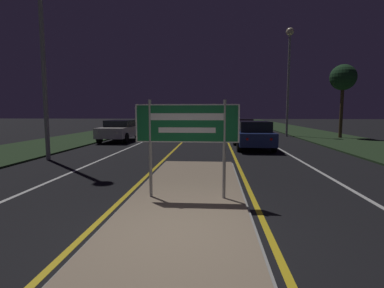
# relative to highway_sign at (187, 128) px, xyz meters

# --- Properties ---
(ground_plane) EXTENTS (160.00, 160.00, 0.00)m
(ground_plane) POSITION_rel_highway_sign_xyz_m (0.00, -1.99, -1.68)
(ground_plane) COLOR black
(median_island) EXTENTS (2.68, 9.95, 0.10)m
(median_island) POSITION_rel_highway_sign_xyz_m (0.00, 0.00, -1.64)
(median_island) COLOR #999993
(median_island) RESTS_ON ground_plane
(verge_left) EXTENTS (5.00, 100.00, 0.08)m
(verge_left) POSITION_rel_highway_sign_xyz_m (-9.50, 18.01, -1.64)
(verge_left) COLOR #23381E
(verge_left) RESTS_ON ground_plane
(verge_right) EXTENTS (5.00, 100.00, 0.08)m
(verge_right) POSITION_rel_highway_sign_xyz_m (9.50, 18.01, -1.64)
(verge_right) COLOR #23381E
(verge_right) RESTS_ON ground_plane
(centre_line_yellow_left) EXTENTS (0.12, 70.00, 0.01)m
(centre_line_yellow_left) POSITION_rel_highway_sign_xyz_m (-1.53, 23.01, -1.68)
(centre_line_yellow_left) COLOR gold
(centre_line_yellow_left) RESTS_ON ground_plane
(centre_line_yellow_right) EXTENTS (0.12, 70.00, 0.01)m
(centre_line_yellow_right) POSITION_rel_highway_sign_xyz_m (1.53, 23.01, -1.68)
(centre_line_yellow_right) COLOR gold
(centre_line_yellow_right) RESTS_ON ground_plane
(lane_line_white_left) EXTENTS (0.12, 70.00, 0.01)m
(lane_line_white_left) POSITION_rel_highway_sign_xyz_m (-4.20, 23.01, -1.68)
(lane_line_white_left) COLOR silver
(lane_line_white_left) RESTS_ON ground_plane
(lane_line_white_right) EXTENTS (0.12, 70.00, 0.01)m
(lane_line_white_right) POSITION_rel_highway_sign_xyz_m (4.20, 23.01, -1.68)
(lane_line_white_right) COLOR silver
(lane_line_white_right) RESTS_ON ground_plane
(edge_line_white_left) EXTENTS (0.10, 70.00, 0.01)m
(edge_line_white_left) POSITION_rel_highway_sign_xyz_m (-7.20, 23.01, -1.68)
(edge_line_white_left) COLOR silver
(edge_line_white_left) RESTS_ON ground_plane
(edge_line_white_right) EXTENTS (0.10, 70.00, 0.01)m
(edge_line_white_right) POSITION_rel_highway_sign_xyz_m (7.20, 23.01, -1.68)
(edge_line_white_right) COLOR silver
(edge_line_white_right) RESTS_ON ground_plane
(highway_sign) EXTENTS (2.31, 0.07, 2.20)m
(highway_sign) POSITION_rel_highway_sign_xyz_m (0.00, 0.00, 0.00)
(highway_sign) COLOR #9E9E99
(highway_sign) RESTS_ON median_island
(streetlight_right_near) EXTENTS (0.62, 0.62, 8.67)m
(streetlight_right_near) POSITION_rel_highway_sign_xyz_m (6.54, 18.42, 4.44)
(streetlight_right_near) COLOR #9E9E99
(streetlight_right_near) RESTS_ON ground_plane
(car_receding_0) EXTENTS (1.96, 4.80, 1.53)m
(car_receding_0) POSITION_rel_highway_sign_xyz_m (2.74, 10.03, -0.89)
(car_receding_0) COLOR navy
(car_receding_0) RESTS_ON ground_plane
(car_receding_1) EXTENTS (1.99, 4.60, 1.46)m
(car_receding_1) POSITION_rel_highway_sign_xyz_m (2.80, 18.03, -0.91)
(car_receding_1) COLOR maroon
(car_receding_1) RESTS_ON ground_plane
(car_approaching_0) EXTENTS (1.98, 4.65, 1.44)m
(car_approaching_0) POSITION_rel_highway_sign_xyz_m (-5.93, 13.63, -0.90)
(car_approaching_0) COLOR silver
(car_approaching_0) RESTS_ON ground_plane
(roadside_palm_right) EXTENTS (1.90, 1.90, 5.45)m
(roadside_palm_right) POSITION_rel_highway_sign_xyz_m (10.14, 16.77, 2.81)
(roadside_palm_right) COLOR #4C3823
(roadside_palm_right) RESTS_ON verge_right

